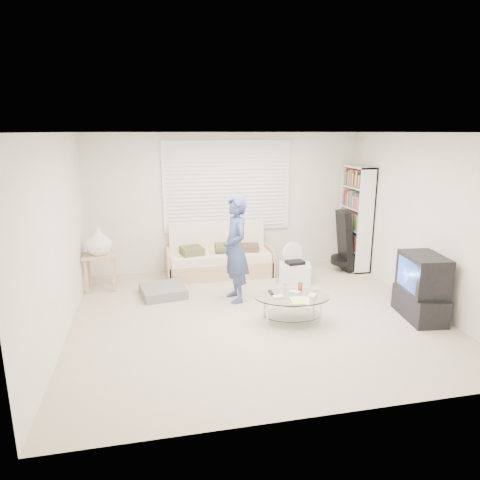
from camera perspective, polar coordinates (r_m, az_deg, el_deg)
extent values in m
plane|color=#B6A48E|center=(6.11, 2.18, -10.02)|extent=(5.00, 5.00, 0.00)
cube|color=white|center=(7.87, -1.73, 5.04)|extent=(5.00, 0.02, 2.50)
cube|color=white|center=(3.66, 10.99, -6.18)|extent=(5.00, 0.02, 2.50)
cube|color=white|center=(5.65, -23.09, 0.22)|extent=(0.02, 4.50, 2.50)
cube|color=white|center=(6.76, 23.33, 2.34)|extent=(0.02, 4.50, 2.50)
cube|color=white|center=(5.57, 2.42, 14.14)|extent=(5.00, 4.50, 0.02)
cube|color=white|center=(7.80, -1.70, 7.18)|extent=(2.32, 0.06, 1.62)
cube|color=black|center=(7.78, -1.68, 7.17)|extent=(2.20, 0.01, 1.50)
cube|color=silver|center=(7.76, -1.65, 7.15)|extent=(2.16, 0.04, 1.50)
cube|color=silver|center=(7.78, -1.68, 7.17)|extent=(2.32, 0.08, 1.62)
cube|color=tan|center=(7.69, -2.71, -3.67)|extent=(1.81, 0.72, 0.29)
cube|color=#F4E5CC|center=(7.61, -2.70, -2.16)|extent=(1.74, 0.67, 0.14)
cube|color=#F4E5CC|center=(7.83, -3.09, 0.37)|extent=(1.74, 0.20, 0.55)
cube|color=tan|center=(7.57, -9.50, -3.28)|extent=(0.05, 0.72, 0.51)
cube|color=tan|center=(7.84, 3.82, -2.49)|extent=(0.05, 0.72, 0.51)
cube|color=#434826|center=(7.48, -6.44, -1.44)|extent=(0.43, 0.43, 0.13)
cylinder|color=#434826|center=(7.53, -1.63, -0.97)|extent=(0.45, 0.20, 0.20)
cube|color=#443322|center=(7.67, 1.29, -1.02)|extent=(0.38, 0.38, 0.11)
cube|color=slate|center=(6.89, -10.22, -6.68)|extent=(0.76, 0.76, 0.15)
cube|color=tan|center=(7.24, -18.19, -1.96)|extent=(0.52, 0.42, 0.04)
cube|color=tan|center=(7.21, -19.80, -4.62)|extent=(0.04, 0.04, 0.56)
cube|color=tan|center=(7.16, -16.47, -4.48)|extent=(0.04, 0.04, 0.56)
cube|color=tan|center=(7.50, -19.49, -3.86)|extent=(0.04, 0.04, 0.56)
cube|color=tan|center=(7.45, -16.30, -3.72)|extent=(0.04, 0.04, 0.56)
imported|color=white|center=(7.18, -18.34, -0.12)|extent=(0.42, 0.42, 0.44)
cube|color=white|center=(8.20, 15.18, 2.82)|extent=(0.30, 0.80, 1.91)
cube|color=black|center=(8.02, 13.79, -0.09)|extent=(0.26, 0.40, 1.11)
cylinder|color=black|center=(8.10, 13.37, -2.63)|extent=(0.40, 0.41, 0.15)
cylinder|color=white|center=(7.68, 6.91, -4.81)|extent=(0.26, 0.26, 0.03)
cylinder|color=white|center=(7.62, 6.94, -3.63)|extent=(0.04, 0.04, 0.33)
cylinder|color=white|center=(7.55, 7.00, -1.67)|extent=(0.40, 0.25, 0.39)
cylinder|color=white|center=(7.55, 7.00, -1.67)|extent=(0.12, 0.09, 0.10)
cube|color=white|center=(7.41, 7.30, -4.35)|extent=(0.61, 0.50, 0.32)
cube|color=black|center=(7.36, 7.35, -2.99)|extent=(0.32, 0.25, 0.05)
cube|color=black|center=(6.47, 22.85, -7.98)|extent=(0.54, 0.88, 0.37)
cube|color=black|center=(6.33, 23.24, -4.18)|extent=(0.54, 0.74, 0.53)
cube|color=#4E7EE6|center=(6.23, 21.44, -4.29)|extent=(0.08, 0.53, 0.41)
ellipsoid|color=silver|center=(5.80, 6.99, -7.53)|extent=(1.10, 0.80, 0.02)
ellipsoid|color=silver|center=(5.90, 6.92, -9.84)|extent=(0.84, 0.61, 0.01)
cylinder|color=silver|center=(5.65, 3.73, -10.21)|extent=(0.03, 0.03, 0.35)
cylinder|color=silver|center=(5.76, 10.74, -9.93)|extent=(0.03, 0.03, 0.35)
cylinder|color=silver|center=(6.02, 3.31, -8.62)|extent=(0.03, 0.03, 0.35)
cylinder|color=silver|center=(6.12, 9.88, -8.39)|extent=(0.03, 0.03, 0.35)
cube|color=white|center=(5.70, 5.10, -7.61)|extent=(0.15, 0.10, 0.04)
cube|color=white|center=(5.88, 7.30, -6.94)|extent=(0.16, 0.16, 0.04)
cube|color=white|center=(5.80, 9.60, -7.36)|extent=(0.16, 0.16, 0.04)
cylinder|color=silver|center=(5.92, 6.04, -6.38)|extent=(0.06, 0.06, 0.11)
cylinder|color=#B4491C|center=(5.97, 8.03, -6.22)|extent=(0.06, 0.06, 0.12)
cube|color=black|center=(5.86, 4.15, -7.02)|extent=(0.05, 0.16, 0.02)
cube|color=white|center=(5.66, 8.19, -7.99)|extent=(0.29, 0.33, 0.01)
cube|color=#EAE578|center=(5.64, 7.77, -8.00)|extent=(0.20, 0.26, 0.01)
imported|color=navy|center=(6.38, -0.60, -1.25)|extent=(0.46, 0.63, 1.61)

